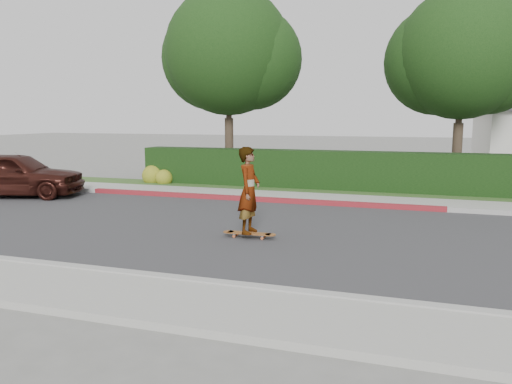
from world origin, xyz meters
TOP-DOWN VIEW (x-y plane):
  - ground at (0.00, 0.00)m, footprint 120.00×120.00m
  - road at (0.00, 0.00)m, footprint 60.00×8.00m
  - curb_near at (0.00, -4.10)m, footprint 60.00×0.20m
  - sidewalk_near at (0.00, -5.00)m, footprint 60.00×1.60m
  - curb_far at (0.00, 4.10)m, footprint 60.00×0.20m
  - curb_red_section at (-5.00, 4.10)m, footprint 12.00×0.21m
  - sidewalk_far at (0.00, 5.00)m, footprint 60.00×1.60m
  - planting_strip at (0.00, 6.60)m, footprint 60.00×1.60m
  - hedge at (-3.00, 7.20)m, footprint 15.00×1.00m
  - flowering_shrub at (-10.01, 6.74)m, footprint 1.40×1.00m
  - tree_left at (-7.51, 8.69)m, footprint 5.99×5.21m
  - tree_center at (1.49, 9.19)m, footprint 5.66×4.84m
  - skateboard at (-3.46, -0.69)m, footprint 1.25×0.28m
  - skateboarder at (-3.46, -0.69)m, footprint 0.48×0.72m
  - car_maroon at (-13.14, 2.47)m, footprint 4.93×3.10m

SIDE VIEW (x-z plane):
  - ground at x=0.00m, z-range 0.00..0.00m
  - road at x=0.00m, z-range 0.00..0.01m
  - planting_strip at x=0.00m, z-range 0.00..0.10m
  - sidewalk_near at x=0.00m, z-range 0.00..0.12m
  - sidewalk_far at x=0.00m, z-range 0.00..0.12m
  - curb_near at x=0.00m, z-range 0.00..0.15m
  - curb_far at x=0.00m, z-range 0.00..0.15m
  - curb_red_section at x=-5.00m, z-range 0.00..0.15m
  - skateboard at x=-3.46m, z-range 0.05..0.17m
  - flowering_shrub at x=-10.01m, z-range -0.12..0.78m
  - hedge at x=-3.00m, z-range 0.00..1.50m
  - car_maroon at x=-13.14m, z-range 0.00..1.57m
  - skateboarder at x=-3.46m, z-range 0.13..2.09m
  - tree_center at x=1.49m, z-range 1.18..8.62m
  - tree_left at x=-7.51m, z-range 1.26..9.26m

